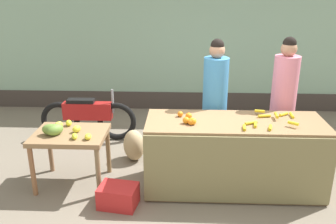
# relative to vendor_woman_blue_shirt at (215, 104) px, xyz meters

# --- Properties ---
(ground_plane) EXTENTS (24.00, 24.00, 0.00)m
(ground_plane) POSITION_rel_vendor_woman_blue_shirt_xyz_m (-0.33, -0.65, -0.91)
(ground_plane) COLOR #756B5B
(market_wall_back) EXTENTS (9.90, 0.23, 2.86)m
(market_wall_back) POSITION_rel_vendor_woman_blue_shirt_xyz_m (-0.33, 2.48, 0.48)
(market_wall_back) COLOR #8CB299
(market_wall_back) RESTS_ON ground
(fruit_stall_counter) EXTENTS (2.18, 0.82, 0.91)m
(fruit_stall_counter) POSITION_rel_vendor_woman_blue_shirt_xyz_m (0.20, -0.66, -0.46)
(fruit_stall_counter) COLOR olive
(fruit_stall_counter) RESTS_ON ground
(side_table_wooden) EXTENTS (0.91, 0.71, 0.72)m
(side_table_wooden) POSITION_rel_vendor_woman_blue_shirt_xyz_m (-1.86, -0.65, -0.30)
(side_table_wooden) COLOR olive
(side_table_wooden) RESTS_ON ground
(banana_bunch_pile) EXTENTS (0.71, 0.60, 0.07)m
(banana_bunch_pile) POSITION_rel_vendor_woman_blue_shirt_xyz_m (0.60, -0.65, 0.02)
(banana_bunch_pile) COLOR gold
(banana_bunch_pile) RESTS_ON fruit_stall_counter
(orange_pile) EXTENTS (0.23, 0.34, 0.08)m
(orange_pile) POSITION_rel_vendor_woman_blue_shirt_xyz_m (-0.37, -0.71, 0.04)
(orange_pile) COLOR orange
(orange_pile) RESTS_ON fruit_stall_counter
(mango_papaya_pile) EXTENTS (0.64, 0.55, 0.14)m
(mango_papaya_pile) POSITION_rel_vendor_woman_blue_shirt_xyz_m (-1.98, -0.70, -0.13)
(mango_papaya_pile) COLOR yellow
(mango_papaya_pile) RESTS_ON side_table_wooden
(vendor_woman_blue_shirt) EXTENTS (0.34, 0.34, 1.81)m
(vendor_woman_blue_shirt) POSITION_rel_vendor_woman_blue_shirt_xyz_m (0.00, 0.00, 0.00)
(vendor_woman_blue_shirt) COLOR #33333D
(vendor_woman_blue_shirt) RESTS_ON ground
(vendor_woman_pink_shirt) EXTENTS (0.34, 0.34, 1.84)m
(vendor_woman_pink_shirt) POSITION_rel_vendor_woman_blue_shirt_xyz_m (0.94, 0.02, 0.02)
(vendor_woman_pink_shirt) COLOR #33333D
(vendor_woman_pink_shirt) RESTS_ON ground
(parked_motorcycle) EXTENTS (1.60, 0.18, 0.88)m
(parked_motorcycle) POSITION_rel_vendor_woman_blue_shirt_xyz_m (-2.01, 0.76, -0.51)
(parked_motorcycle) COLOR black
(parked_motorcycle) RESTS_ON ground
(produce_crate) EXTENTS (0.49, 0.39, 0.26)m
(produce_crate) POSITION_rel_vendor_woman_blue_shirt_xyz_m (-1.19, -1.14, -0.78)
(produce_crate) COLOR red
(produce_crate) RESTS_ON ground
(produce_sack) EXTENTS (0.44, 0.46, 0.47)m
(produce_sack) POSITION_rel_vendor_woman_blue_shirt_xyz_m (-1.16, 0.04, -0.68)
(produce_sack) COLOR tan
(produce_sack) RESTS_ON ground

